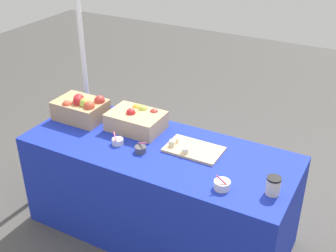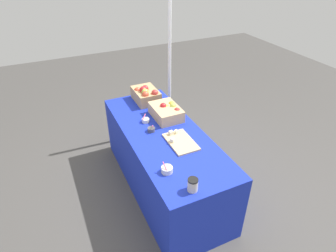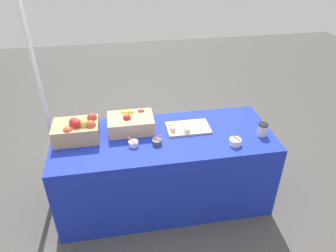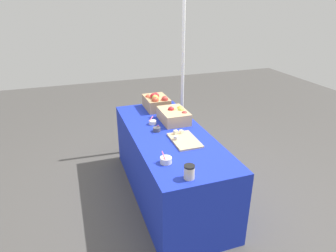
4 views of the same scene
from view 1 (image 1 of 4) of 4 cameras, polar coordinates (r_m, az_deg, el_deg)
ground_plane at (r=3.44m, az=-1.15°, el=-13.35°), size 10.00×10.00×0.00m
table at (r=3.20m, az=-1.22°, el=-8.44°), size 1.90×0.76×0.74m
apple_crate_left at (r=3.38m, az=-11.29°, el=2.27°), size 0.38×0.27×0.21m
apple_crate_middle at (r=3.19m, az=-4.16°, el=0.79°), size 0.39×0.28×0.17m
cutting_board_front at (r=2.95m, az=3.22°, el=-3.03°), size 0.38×0.24×0.06m
sample_bowl_near at (r=3.03m, az=-6.61°, el=-2.00°), size 0.08×0.08×0.08m
sample_bowl_mid at (r=2.61m, az=7.08°, el=-7.63°), size 0.10×0.10×0.10m
sample_bowl_far at (r=2.93m, az=-3.61°, el=-3.02°), size 0.09×0.08×0.09m
coffee_cup at (r=2.60m, az=13.59°, el=-7.59°), size 0.09×0.09×0.11m
tent_pole at (r=3.81m, az=-11.17°, el=10.05°), size 0.04×0.04×2.23m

